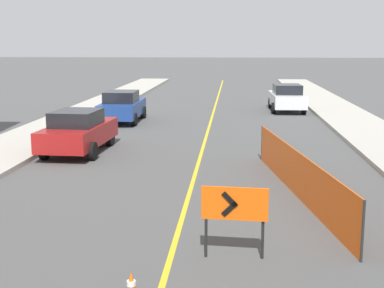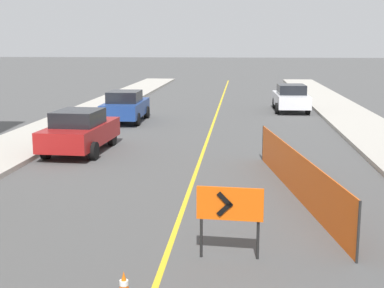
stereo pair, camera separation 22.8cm
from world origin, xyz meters
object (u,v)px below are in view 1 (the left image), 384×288
(parked_car_curb_mid, at_px, (122,106))
(parked_car_curb_far, at_px, (287,98))
(parked_car_curb_near, at_px, (78,131))
(arrow_barricade_primary, at_px, (235,207))
(traffic_cone_fifth, at_px, (131,288))

(parked_car_curb_mid, bearing_deg, parked_car_curb_far, 28.94)
(parked_car_curb_near, height_order, parked_car_curb_far, same)
(arrow_barricade_primary, height_order, parked_car_curb_near, parked_car_curb_near)
(traffic_cone_fifth, xyz_separation_m, parked_car_curb_near, (-4.14, 11.38, 0.54))
(traffic_cone_fifth, xyz_separation_m, arrow_barricade_primary, (1.60, 1.94, 0.75))
(arrow_barricade_primary, distance_m, parked_car_curb_far, 22.39)
(parked_car_curb_near, bearing_deg, parked_car_curb_mid, 92.76)
(parked_car_curb_near, bearing_deg, traffic_cone_fifth, -67.02)
(parked_car_curb_near, bearing_deg, parked_car_curb_far, 58.24)
(parked_car_curb_mid, xyz_separation_m, parked_car_curb_far, (8.80, 5.02, 0.00))
(parked_car_curb_mid, height_order, parked_car_curb_far, same)
(parked_car_curb_near, xyz_separation_m, parked_car_curb_far, (8.83, 12.74, 0.00))
(arrow_barricade_primary, distance_m, parked_car_curb_mid, 18.08)
(traffic_cone_fifth, height_order, parked_car_curb_mid, parked_car_curb_mid)
(arrow_barricade_primary, height_order, parked_car_curb_far, parked_car_curb_far)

